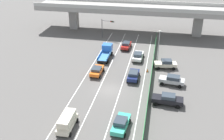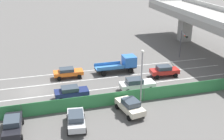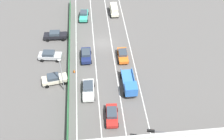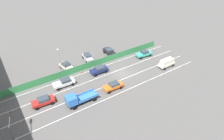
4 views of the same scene
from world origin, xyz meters
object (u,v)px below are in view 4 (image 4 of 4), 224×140
traffic_light (12,127)px  flatbed_truck_blue (76,99)px  traffic_cone (82,72)px  car_van_cream (167,63)px  car_taxi_teal (144,53)px  car_taxi_orange (113,86)px  parked_wagon_silver (88,57)px  street_lamp (59,60)px  car_sedan_red (43,101)px  parked_sedan_dark (110,52)px  parked_sedan_cream (67,66)px  car_sedan_navy (99,70)px  car_hatchback_white (64,82)px

traffic_light → flatbed_truck_blue: bearing=-77.9°
traffic_cone → car_van_cream: bearing=-116.1°
car_taxi_teal → car_taxi_orange: bearing=115.4°
traffic_cone → flatbed_truck_blue: bearing=148.9°
parked_wagon_silver → street_lamp: size_ratio=0.65×
car_sedan_red → traffic_light: 8.92m
car_sedan_red → parked_wagon_silver: size_ratio=0.97×
car_van_cream → car_taxi_orange: size_ratio=1.01×
car_van_cream → parked_sedan_dark: size_ratio=0.91×
parked_sedan_cream → traffic_light: size_ratio=0.93×
car_taxi_orange → street_lamp: bearing=33.5°
parked_sedan_dark → car_sedan_navy: bearing=131.3°
car_taxi_teal → parked_sedan_dark: 9.27m
street_lamp → car_sedan_navy: bearing=-116.9°
car_hatchback_white → car_sedan_navy: (0.09, -8.73, 0.00)m
car_sedan_navy → parked_wagon_silver: bearing=-4.7°
car_van_cream → street_lamp: size_ratio=0.63×
car_taxi_teal → parked_sedan_dark: bearing=50.0°
parked_sedan_cream → street_lamp: 4.13m
car_sedan_red → street_lamp: street_lamp is taller
car_hatchback_white → parked_sedan_cream: parked_sedan_cream is taller
car_hatchback_white → parked_sedan_dark: (6.11, -15.59, 0.03)m
car_sedan_red → car_taxi_orange: (-3.43, -13.77, -0.05)m
street_lamp → car_hatchback_white: bearing=166.3°
parked_wagon_silver → traffic_cone: bearing=137.7°
parked_sedan_dark → street_lamp: street_lamp is taller
car_taxi_orange → street_lamp: 13.36m
car_sedan_navy → flatbed_truck_blue: size_ratio=0.67×
parked_wagon_silver → car_sedan_navy: bearing=175.3°
street_lamp → traffic_cone: (-1.65, -4.25, -3.89)m
traffic_light → car_sedan_navy: bearing=-65.4°
car_hatchback_white → car_sedan_navy: size_ratio=1.11×
parked_sedan_cream → traffic_light: bearing=135.5°
parked_wagon_silver → traffic_light: traffic_light is taller
car_taxi_orange → car_sedan_navy: 6.87m
car_van_cream → traffic_light: size_ratio=0.89×
car_taxi_teal → traffic_light: bearing=105.3°
car_taxi_orange → traffic_light: size_ratio=0.89×
street_lamp → parked_sedan_dark: bearing=-81.9°
car_hatchback_white → traffic_light: size_ratio=0.97×
car_taxi_orange → car_taxi_teal: 16.12m
car_sedan_red → parked_wagon_silver: bearing=-55.8°
car_taxi_orange → car_taxi_teal: size_ratio=0.95×
car_hatchback_white → car_taxi_teal: bearing=-89.6°
car_taxi_teal → car_sedan_red: bearing=97.0°
car_sedan_red → flatbed_truck_blue: bearing=-123.3°
car_van_cream → car_taxi_orange: bearing=89.9°
car_taxi_teal → car_sedan_navy: 13.96m
flatbed_truck_blue → car_taxi_teal: bearing=-73.1°
car_taxi_teal → parked_wagon_silver: bearing=63.5°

